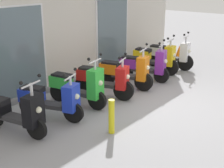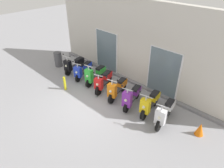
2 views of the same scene
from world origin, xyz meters
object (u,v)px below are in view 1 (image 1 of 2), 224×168
curb_bollard (112,117)px  scooter_yellow (155,58)px  scooter_green (78,86)px  scooter_orange (126,72)px  scooter_black (14,111)px  scooter_purple (145,65)px  scooter_red (104,80)px  traffic_cone (179,52)px  scooter_white (170,54)px  scooter_blue (50,99)px

curb_bollard → scooter_yellow: bearing=19.7°
scooter_green → scooter_orange: (1.68, -0.14, -0.03)m
scooter_green → curb_bollard: 1.58m
scooter_black → scooter_purple: scooter_purple is taller
scooter_red → scooter_purple: bearing=-1.3°
scooter_green → traffic_cone: bearing=2.0°
scooter_green → scooter_orange: 1.69m
scooter_orange → scooter_purple: (0.88, -0.04, -0.00)m
traffic_cone → scooter_green: bearing=-178.0°
scooter_red → scooter_white: 3.42m
scooter_yellow → scooter_white: size_ratio=0.97×
scooter_orange → scooter_green: bearing=175.3°
scooter_green → scooter_yellow: scooter_green is taller
scooter_blue → traffic_cone: size_ratio=2.84×
scooter_blue → scooter_orange: 2.58m
scooter_yellow → scooter_black: bearing=179.7°
scooter_green → scooter_white: (4.19, -0.13, -0.02)m
scooter_white → traffic_cone: 1.36m
curb_bollard → scooter_green: bearing=68.2°
scooter_orange → scooter_purple: 0.88m
scooter_yellow → curb_bollard: scooter_yellow is taller
scooter_blue → scooter_yellow: (4.31, 0.02, 0.01)m
scooter_white → curb_bollard: bearing=-164.4°
scooter_white → scooter_black: bearing=178.8°
scooter_orange → traffic_cone: 3.82m
scooter_orange → scooter_purple: scooter_orange is taller
scooter_orange → curb_bollard: 2.63m
scooter_blue → scooter_white: 5.08m
scooter_black → scooter_white: 5.95m
scooter_green → scooter_white: size_ratio=0.96×
scooter_purple → scooter_white: (1.62, 0.05, 0.01)m
scooter_red → scooter_green: bearing=169.7°
scooter_red → traffic_cone: size_ratio=2.94×
scooter_red → scooter_orange: (0.92, -0.00, -0.00)m
scooter_green → scooter_red: scooter_green is taller
scooter_red → scooter_purple: scooter_purple is taller
scooter_orange → traffic_cone: bearing=5.0°
scooter_blue → curb_bollard: 1.45m
scooter_blue → traffic_cone: (6.38, 0.25, -0.20)m
scooter_blue → scooter_yellow: size_ratio=0.94×
scooter_orange → scooter_yellow: scooter_orange is taller
traffic_cone → curb_bollard: curb_bollard is taller
scooter_yellow → traffic_cone: bearing=6.2°
curb_bollard → traffic_cone: bearing=15.3°
scooter_purple → curb_bollard: bearing=-157.8°
scooter_orange → curb_bollard: size_ratio=2.27×
scooter_green → traffic_cone: size_ratio=3.00×
scooter_orange → scooter_red: bearing=179.9°
scooter_black → scooter_green: 1.76m
scooter_black → scooter_white: size_ratio=0.95×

